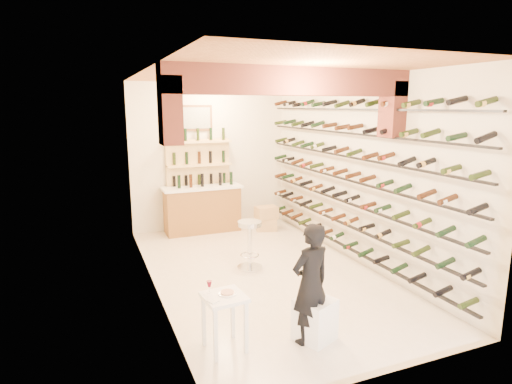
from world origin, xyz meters
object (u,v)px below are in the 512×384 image
(back_counter, at_px, (202,208))
(chrome_barstool, at_px, (250,241))
(wine_rack, at_px, (345,174))
(person, at_px, (311,284))
(white_stool, at_px, (315,319))
(crate_lower, at_px, (266,224))
(tasting_table, at_px, (224,305))

(back_counter, height_order, chrome_barstool, back_counter)
(wine_rack, distance_m, person, 2.96)
(person, xyz_separation_m, chrome_barstool, (0.19, 2.39, -0.24))
(white_stool, bearing_deg, back_counter, 90.64)
(white_stool, height_order, crate_lower, white_stool)
(chrome_barstool, distance_m, crate_lower, 2.31)
(wine_rack, height_order, back_counter, wine_rack)
(back_counter, relative_size, crate_lower, 3.82)
(crate_lower, bearing_deg, tasting_table, -119.32)
(wine_rack, height_order, person, wine_rack)
(wine_rack, bearing_deg, crate_lower, 102.99)
(back_counter, bearing_deg, tasting_table, -102.27)
(back_counter, relative_size, chrome_barstool, 2.07)
(tasting_table, bearing_deg, chrome_barstool, 57.03)
(tasting_table, bearing_deg, person, -17.70)
(chrome_barstool, bearing_deg, crate_lower, 59.31)
(wine_rack, relative_size, person, 3.99)
(back_counter, xyz_separation_m, person, (-0.03, -4.80, 0.18))
(back_counter, xyz_separation_m, crate_lower, (1.32, -0.45, -0.40))
(tasting_table, relative_size, person, 0.55)
(wine_rack, relative_size, crate_lower, 12.81)
(back_counter, xyz_separation_m, white_stool, (0.05, -4.78, -0.28))
(white_stool, bearing_deg, crate_lower, 73.65)
(back_counter, height_order, person, person)
(person, relative_size, chrome_barstool, 1.74)
(tasting_table, height_order, chrome_barstool, chrome_barstool)
(tasting_table, height_order, crate_lower, tasting_table)
(back_counter, xyz_separation_m, chrome_barstool, (0.16, -2.41, -0.06))
(chrome_barstool, bearing_deg, wine_rack, -8.15)
(tasting_table, bearing_deg, back_counter, 72.81)
(crate_lower, bearing_deg, back_counter, 161.29)
(back_counter, relative_size, white_stool, 3.40)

